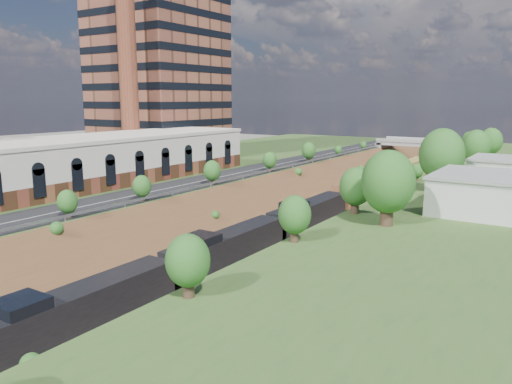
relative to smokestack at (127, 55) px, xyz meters
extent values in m
cube|color=#365C25|center=(3.00, 4.00, -22.50)|extent=(44.00, 180.00, 5.00)
cube|color=brown|center=(25.00, 4.00, -25.00)|extent=(10.00, 180.00, 10.00)
cube|color=brown|center=(47.00, 4.00, -25.00)|extent=(10.00, 180.00, 10.00)
cube|color=gray|center=(33.40, 4.00, -24.91)|extent=(1.58, 180.00, 0.18)
cube|color=gray|center=(38.60, 4.00, -24.91)|extent=(1.58, 180.00, 0.18)
cube|color=black|center=(20.50, 4.00, -19.95)|extent=(8.00, 180.00, 0.10)
cube|color=#99999E|center=(24.60, 4.00, -19.45)|extent=(0.06, 171.00, 0.30)
cube|color=brown|center=(8.00, -18.00, -18.90)|extent=(14.00, 62.00, 2.20)
cube|color=silver|center=(8.00, -18.00, -15.65)|extent=(14.00, 62.00, 4.30)
cube|color=silver|center=(8.00, -18.00, -13.25)|extent=(14.30, 62.30, 0.50)
cube|color=brown|center=(-8.00, 16.00, 2.00)|extent=(22.00, 22.00, 44.00)
cylinder|color=brown|center=(0.00, 0.00, 0.00)|extent=(3.20, 3.20, 40.00)
cube|color=gray|center=(24.50, 66.00, -21.90)|extent=(1.50, 8.00, 6.20)
cube|color=gray|center=(47.50, 66.00, -21.90)|extent=(1.50, 8.00, 6.20)
cube|color=gray|center=(36.00, 66.00, -18.80)|extent=(24.00, 8.00, 1.00)
cube|color=gray|center=(36.00, 62.00, -18.00)|extent=(24.00, 0.30, 0.80)
cube|color=gray|center=(36.00, 70.00, -18.00)|extent=(24.00, 0.30, 0.80)
cube|color=silver|center=(59.50, -4.00, -18.00)|extent=(9.00, 12.00, 4.00)
cube|color=silver|center=(59.00, 18.00, -18.20)|extent=(8.00, 10.00, 3.60)
cylinder|color=#473323|center=(53.00, -16.00, -18.69)|extent=(1.30, 1.30, 2.62)
ellipsoid|color=#225E21|center=(53.00, -16.00, -15.54)|extent=(5.25, 5.25, 6.30)
cylinder|color=#473323|center=(24.20, -36.00, -19.39)|extent=(0.66, 0.66, 1.22)
ellipsoid|color=#225E21|center=(24.20, -36.00, -17.92)|extent=(2.45, 2.45, 2.94)
cube|color=black|center=(38.60, -47.78, -24.55)|extent=(2.40, 4.00, 0.90)
cube|color=black|center=(38.60, -41.90, -22.68)|extent=(2.96, 17.75, 2.84)
cube|color=black|center=(38.60, -46.28, -20.90)|extent=(2.90, 3.10, 0.90)
cube|color=black|center=(38.60, -23.15, -22.68)|extent=(2.96, 17.75, 2.84)
cube|color=black|center=(38.60, -4.39, -22.68)|extent=(2.96, 17.75, 2.84)
cube|color=brown|center=(38.60, 44.97, -22.32)|extent=(2.96, 78.98, 3.55)
camera|label=1|loc=(68.46, -63.66, -7.50)|focal=35.00mm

